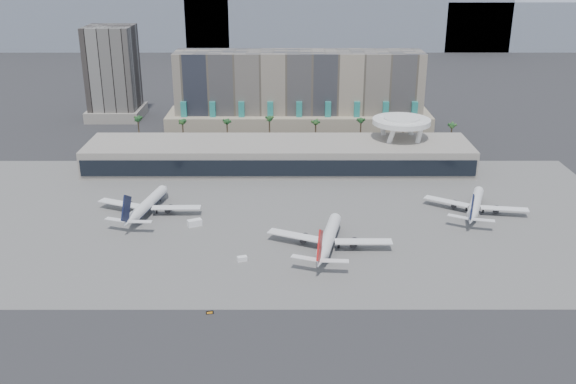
{
  "coord_description": "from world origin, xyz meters",
  "views": [
    {
      "loc": [
        3.94,
        -162.88,
        93.97
      ],
      "look_at": [
        4.1,
        40.0,
        15.5
      ],
      "focal_mm": 40.0,
      "sensor_mm": 36.0,
      "label": 1
    }
  ],
  "objects_px": {
    "airliner_centre": "(328,238)",
    "service_vehicle_b": "(242,259)",
    "airliner_left": "(147,205)",
    "taxiway_sign": "(210,312)",
    "airliner_right": "(475,204)",
    "service_vehicle_a": "(195,223)"
  },
  "relations": [
    {
      "from": "airliner_centre",
      "to": "service_vehicle_b",
      "type": "bearing_deg",
      "value": -149.43
    },
    {
      "from": "airliner_left",
      "to": "airliner_centre",
      "type": "relative_size",
      "value": 0.96
    },
    {
      "from": "service_vehicle_b",
      "to": "taxiway_sign",
      "type": "xyz_separation_m",
      "value": [
        -6.73,
        -31.32,
        -0.32
      ]
    },
    {
      "from": "airliner_right",
      "to": "taxiway_sign",
      "type": "bearing_deg",
      "value": -121.68
    },
    {
      "from": "airliner_left",
      "to": "service_vehicle_a",
      "type": "bearing_deg",
      "value": -19.73
    },
    {
      "from": "service_vehicle_b",
      "to": "taxiway_sign",
      "type": "bearing_deg",
      "value": -119.53
    },
    {
      "from": "airliner_centre",
      "to": "taxiway_sign",
      "type": "distance_m",
      "value": 53.54
    },
    {
      "from": "service_vehicle_a",
      "to": "taxiway_sign",
      "type": "height_order",
      "value": "service_vehicle_a"
    },
    {
      "from": "airliner_left",
      "to": "airliner_right",
      "type": "height_order",
      "value": "airliner_left"
    },
    {
      "from": "airliner_left",
      "to": "airliner_centre",
      "type": "bearing_deg",
      "value": -12.97
    },
    {
      "from": "airliner_centre",
      "to": "airliner_right",
      "type": "xyz_separation_m",
      "value": [
        56.65,
        29.98,
        -0.32
      ]
    },
    {
      "from": "airliner_left",
      "to": "airliner_right",
      "type": "relative_size",
      "value": 1.09
    },
    {
      "from": "airliner_right",
      "to": "taxiway_sign",
      "type": "distance_m",
      "value": 115.5
    },
    {
      "from": "airliner_right",
      "to": "airliner_centre",
      "type": "bearing_deg",
      "value": -131.51
    },
    {
      "from": "airliner_centre",
      "to": "taxiway_sign",
      "type": "xyz_separation_m",
      "value": [
        -34.68,
        -40.66,
        -3.31
      ]
    },
    {
      "from": "airliner_left",
      "to": "service_vehicle_b",
      "type": "relative_size",
      "value": 13.53
    },
    {
      "from": "airliner_centre",
      "to": "service_vehicle_b",
      "type": "relative_size",
      "value": 14.06
    },
    {
      "from": "service_vehicle_b",
      "to": "airliner_right",
      "type": "bearing_deg",
      "value": 7.53
    },
    {
      "from": "airliner_left",
      "to": "service_vehicle_b",
      "type": "xyz_separation_m",
      "value": [
        37.79,
        -38.49,
        -2.84
      ]
    },
    {
      "from": "airliner_left",
      "to": "service_vehicle_a",
      "type": "xyz_separation_m",
      "value": [
        19.08,
        -11.32,
        -2.42
      ]
    },
    {
      "from": "airliner_centre",
      "to": "taxiway_sign",
      "type": "height_order",
      "value": "airliner_centre"
    },
    {
      "from": "service_vehicle_a",
      "to": "service_vehicle_b",
      "type": "relative_size",
      "value": 1.62
    }
  ]
}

